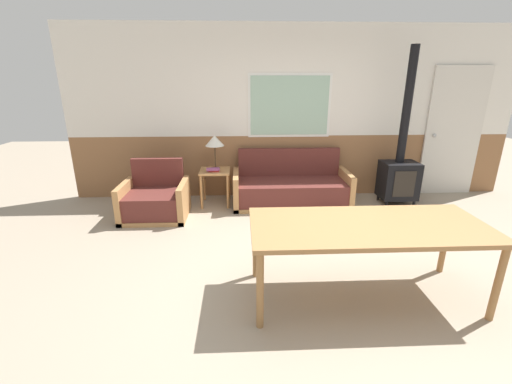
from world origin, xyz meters
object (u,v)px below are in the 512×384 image
object	(u,v)px
side_table	(215,177)
dining_table	(368,231)
table_lamp	(215,141)
couch	(291,189)
armchair	(155,201)
wood_stove	(400,168)

from	to	relation	value
side_table	dining_table	size ratio (longest dim) A/B	0.27
table_lamp	dining_table	bearing A→B (deg)	-59.81
couch	table_lamp	distance (m)	1.40
armchair	wood_stove	bearing A→B (deg)	-5.88
armchair	couch	bearing A→B (deg)	0.76
couch	table_lamp	xyz separation A→B (m)	(-1.18, 0.11, 0.74)
wood_stove	table_lamp	bearing A→B (deg)	176.37
table_lamp	wood_stove	size ratio (longest dim) A/B	0.22
dining_table	couch	bearing A→B (deg)	97.26
couch	armchair	size ratio (longest dim) A/B	2.00
side_table	wood_stove	distance (m)	2.87
armchair	wood_stove	xyz separation A→B (m)	(3.70, 0.37, 0.34)
armchair	dining_table	bearing A→B (deg)	-52.40
armchair	dining_table	distance (m)	3.10
couch	side_table	size ratio (longest dim) A/B	3.25
dining_table	wood_stove	bearing A→B (deg)	60.08
side_table	dining_table	world-z (taller)	dining_table
side_table	wood_stove	bearing A→B (deg)	-2.01
couch	side_table	xyz separation A→B (m)	(-1.19, 0.03, 0.20)
table_lamp	dining_table	size ratio (longest dim) A/B	0.26
side_table	wood_stove	xyz separation A→B (m)	(2.87, -0.10, 0.13)
table_lamp	dining_table	xyz separation A→B (m)	(1.49, -2.56, -0.33)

